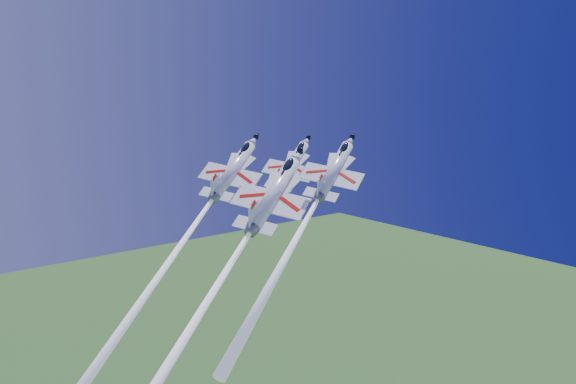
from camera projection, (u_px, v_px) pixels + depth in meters
jet_lead at (241, 247)px, 93.42m from camera, size 37.37×20.34×37.31m
jet_left at (157, 279)px, 86.14m from camera, size 44.42×24.16×44.61m
jet_right at (301, 230)px, 86.29m from camera, size 30.85×16.85×29.66m
jet_slot at (188, 332)px, 77.94m from camera, size 50.38×27.41×50.39m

